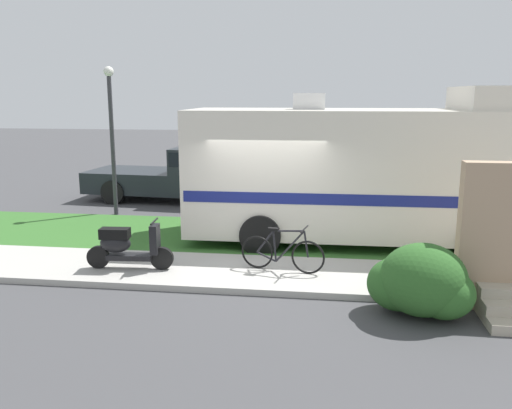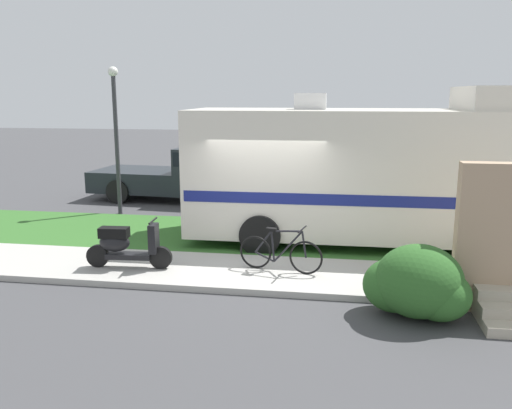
# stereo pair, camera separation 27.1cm
# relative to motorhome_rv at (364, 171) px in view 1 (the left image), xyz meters

# --- Properties ---
(ground_plane) EXTENTS (80.00, 80.00, 0.00)m
(ground_plane) POSITION_rel_motorhome_rv_xyz_m (-2.11, -1.44, -1.71)
(ground_plane) COLOR #424244
(sidewalk) EXTENTS (24.00, 2.00, 0.12)m
(sidewalk) POSITION_rel_motorhome_rv_xyz_m (-2.11, -2.64, -1.65)
(sidewalk) COLOR #ADAAA3
(sidewalk) RESTS_ON ground
(grass_strip) EXTENTS (24.00, 3.40, 0.08)m
(grass_strip) POSITION_rel_motorhome_rv_xyz_m (-2.11, 0.06, -1.67)
(grass_strip) COLOR #336628
(grass_strip) RESTS_ON ground
(motorhome_rv) EXTENTS (7.80, 2.79, 3.60)m
(motorhome_rv) POSITION_rel_motorhome_rv_xyz_m (0.00, 0.00, 0.00)
(motorhome_rv) COLOR silver
(motorhome_rv) RESTS_ON ground
(scooter) EXTENTS (1.69, 0.50, 0.97)m
(scooter) POSITION_rel_motorhome_rv_xyz_m (-4.63, -2.84, -1.13)
(scooter) COLOR black
(scooter) RESTS_ON ground
(bicycle) EXTENTS (1.63, 0.54, 0.88)m
(bicycle) POSITION_rel_motorhome_rv_xyz_m (-1.64, -2.59, -1.22)
(bicycle) COLOR black
(bicycle) RESTS_ON ground
(pickup_truck_near) EXTENTS (5.59, 2.56, 1.77)m
(pickup_truck_near) POSITION_rel_motorhome_rv_xyz_m (-5.25, 4.43, -0.76)
(pickup_truck_near) COLOR #1E2328
(pickup_truck_near) RESTS_ON ground
(bush_by_porch) EXTENTS (1.62, 1.22, 1.15)m
(bush_by_porch) POSITION_rel_motorhome_rv_xyz_m (0.66, -4.13, -1.17)
(bush_by_porch) COLOR #2D6026
(bush_by_porch) RESTS_ON ground
(bottle_green) EXTENTS (0.06, 0.06, 0.27)m
(bottle_green) POSITION_rel_motorhome_rv_xyz_m (1.70, -3.18, -1.48)
(bottle_green) COLOR brown
(bottle_green) RESTS_ON ground
(street_lamp_post) EXTENTS (0.28, 0.28, 4.18)m
(street_lamp_post) POSITION_rel_motorhome_rv_xyz_m (-6.88, 2.16, 0.83)
(street_lamp_post) COLOR #333338
(street_lamp_post) RESTS_ON ground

